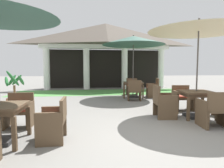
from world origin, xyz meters
TOP-DOWN VIEW (x-y plane):
  - ground_plane at (0.00, 0.00)m, footprint 60.00×60.00m
  - background_pavilion at (-0.00, 9.26)m, footprint 8.87×2.44m
  - lawn_strip at (0.00, 7.41)m, footprint 10.67×2.62m
  - patio_table_near_foreground at (1.00, 5.40)m, footprint 1.08×1.08m
  - patio_umbrella_near_foreground at (1.00, 5.40)m, footprint 2.97×2.97m
  - patio_chair_near_foreground_north at (1.16, 6.35)m, footprint 0.66×0.59m
  - patio_chair_near_foreground_east at (1.96, 5.24)m, footprint 0.61×0.66m
  - patio_chair_near_foreground_south at (0.85, 4.44)m, footprint 0.64×0.58m
  - patio_chair_mid_left_east at (-1.77, 0.17)m, footprint 0.51×0.62m
  - patio_chair_mid_left_north at (-2.76, 1.14)m, footprint 0.62×0.53m
  - patio_table_mid_right at (1.96, 1.52)m, footprint 0.92×0.92m
  - patio_umbrella_mid_right at (1.96, 1.52)m, footprint 2.81×2.81m
  - patio_chair_mid_right_north at (2.04, 2.45)m, footprint 0.66×0.62m
  - patio_chair_mid_right_south at (1.88, 0.58)m, footprint 0.67×0.63m
  - patio_chair_mid_right_west at (1.02, 1.60)m, footprint 0.59×0.65m
  - potted_palm_left_edge at (-3.55, 3.04)m, footprint 0.63×0.60m
  - terracotta_urn at (1.96, 5.74)m, footprint 0.32×0.32m

SIDE VIEW (x-z plane):
  - ground_plane at x=0.00m, z-range 0.00..0.00m
  - lawn_strip at x=0.00m, z-range 0.00..0.01m
  - terracotta_urn at x=1.96m, z-range -0.04..0.40m
  - potted_palm_left_edge at x=-3.55m, z-range -0.31..1.04m
  - patio_chair_mid_left_north at x=-2.76m, z-range -0.02..0.79m
  - patio_chair_mid_left_east at x=-1.77m, z-range -0.02..0.81m
  - patio_chair_near_foreground_south at x=0.85m, z-range -0.05..0.85m
  - patio_chair_mid_right_north at x=2.04m, z-range 0.00..0.81m
  - patio_chair_near_foreground_north at x=1.16m, z-range -0.02..0.84m
  - patio_chair_mid_right_south at x=1.88m, z-range -0.02..0.85m
  - patio_chair_near_foreground_east at x=1.96m, z-range -0.04..0.88m
  - patio_chair_mid_right_west at x=1.02m, z-range -0.04..0.89m
  - patio_table_near_foreground at x=1.00m, z-range 0.27..1.00m
  - patio_table_mid_right at x=1.96m, z-range 0.27..1.02m
  - patio_umbrella_mid_right at x=1.96m, z-range 1.16..3.96m
  - patio_umbrella_near_foreground at x=1.00m, z-range 1.20..4.18m
  - background_pavilion at x=0.00m, z-range 1.10..5.42m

